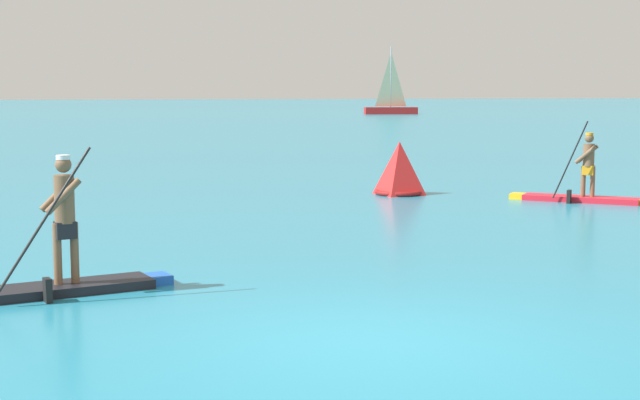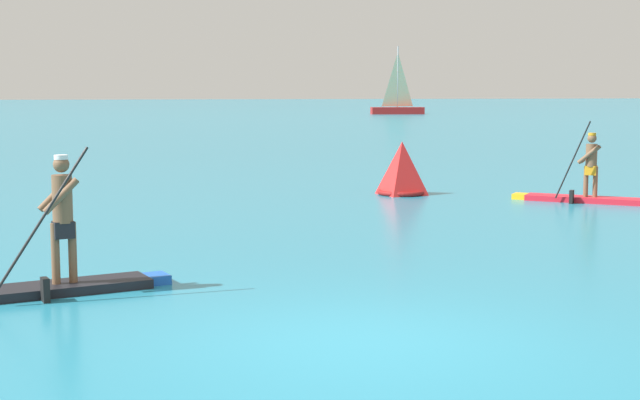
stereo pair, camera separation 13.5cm
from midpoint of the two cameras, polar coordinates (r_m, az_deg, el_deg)
ground at (r=10.12m, az=2.58°, el=-8.48°), size 440.00×440.00×0.00m
paddleboarder_mid_center at (r=12.75m, az=-15.77°, el=-3.87°), size 3.01×1.39×1.95m
paddleboarder_far_right at (r=23.00m, az=15.38°, el=0.64°), size 2.92×2.29×1.93m
race_marker_buoy at (r=23.78m, az=4.65°, el=1.77°), size 1.39×1.39×1.34m
sailboat_right_horizon at (r=98.08m, az=4.25°, el=5.71°), size 5.54×2.08×6.93m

